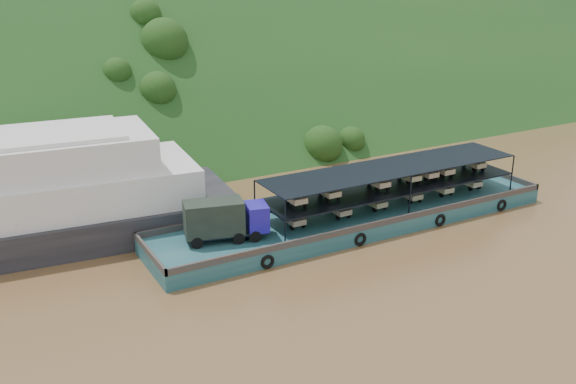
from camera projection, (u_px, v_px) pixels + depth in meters
ground at (328, 237)px, 50.83m from camera, size 160.00×160.00×0.00m
hillside at (175, 135)px, 80.43m from camera, size 140.00×39.60×39.60m
cargo_barge at (349, 215)px, 52.39m from camera, size 35.00×7.18×4.54m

